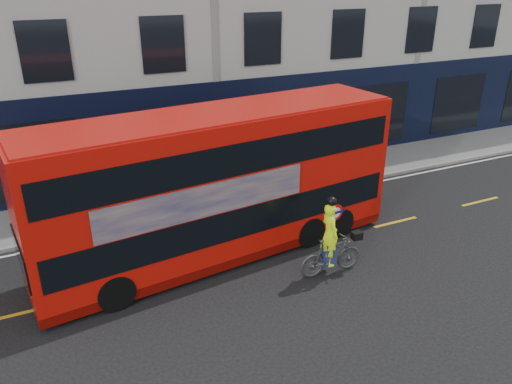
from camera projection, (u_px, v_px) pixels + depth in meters
ground at (319, 271)px, 14.40m from camera, size 120.00×120.00×0.00m
pavement at (233, 188)px, 19.76m from camera, size 60.00×3.00×0.12m
kerb at (248, 202)px, 18.52m from camera, size 60.00×0.12×0.13m
road_edge_line at (252, 207)px, 18.29m from camera, size 58.00×0.10×0.01m
lane_dashes at (294, 247)px, 15.64m from camera, size 58.00×0.12×0.01m
bus at (219, 184)px, 14.48m from camera, size 11.14×3.70×4.41m
cyclist at (331, 249)px, 13.96m from camera, size 1.93×0.69×2.41m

